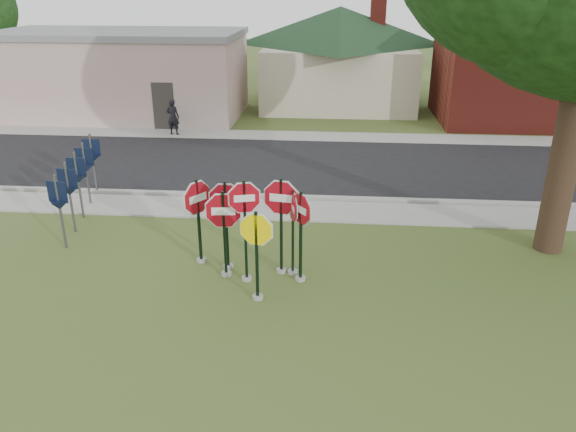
# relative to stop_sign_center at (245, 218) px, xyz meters

# --- Properties ---
(ground) EXTENTS (120.00, 120.00, 0.00)m
(ground) POSITION_rel_stop_sign_center_xyz_m (0.04, -1.20, -1.56)
(ground) COLOR #435821
(ground) RESTS_ON ground
(sidewalk_near) EXTENTS (60.00, 1.60, 0.06)m
(sidewalk_near) POSITION_rel_stop_sign_center_xyz_m (0.04, 4.30, -1.53)
(sidewalk_near) COLOR gray
(sidewalk_near) RESTS_ON ground
(road) EXTENTS (60.00, 7.00, 0.04)m
(road) POSITION_rel_stop_sign_center_xyz_m (0.04, 8.80, -1.54)
(road) COLOR black
(road) RESTS_ON ground
(sidewalk_far) EXTENTS (60.00, 1.60, 0.06)m
(sidewalk_far) POSITION_rel_stop_sign_center_xyz_m (0.04, 13.10, -1.53)
(sidewalk_far) COLOR gray
(sidewalk_far) RESTS_ON ground
(curb) EXTENTS (60.00, 0.20, 0.14)m
(curb) POSITION_rel_stop_sign_center_xyz_m (0.04, 5.30, -1.49)
(curb) COLOR gray
(curb) RESTS_ON ground
(stop_sign_center) EXTENTS (0.97, 0.27, 2.54)m
(stop_sign_center) POSITION_rel_stop_sign_center_xyz_m (0.00, 0.00, 0.00)
(stop_sign_center) COLOR gray
(stop_sign_center) RESTS_ON ground
(stop_sign_yellow) EXTENTS (1.00, 0.24, 2.16)m
(stop_sign_yellow) POSITION_rel_stop_sign_center_xyz_m (0.37, -0.81, -0.29)
(stop_sign_yellow) COLOR gray
(stop_sign_yellow) RESTS_ON ground
(stop_sign_left) EXTENTS (1.16, 0.24, 2.22)m
(stop_sign_left) POSITION_rel_stop_sign_center_xyz_m (-0.52, 0.18, -0.22)
(stop_sign_left) COLOR gray
(stop_sign_left) RESTS_ON ground
(stop_sign_right) EXTENTS (0.64, 0.81, 2.29)m
(stop_sign_right) POSITION_rel_stop_sign_center_xyz_m (1.24, 0.10, -0.18)
(stop_sign_right) COLOR gray
(stop_sign_right) RESTS_ON ground
(stop_sign_back_right) EXTENTS (1.13, 0.24, 2.47)m
(stop_sign_back_right) POSITION_rel_stop_sign_center_xyz_m (0.77, 0.45, -0.03)
(stop_sign_back_right) COLOR gray
(stop_sign_back_right) RESTS_ON ground
(stop_sign_back_left) EXTENTS (1.09, 0.24, 2.32)m
(stop_sign_back_left) POSITION_rel_stop_sign_center_xyz_m (-0.54, 0.55, -0.15)
(stop_sign_back_left) COLOR gray
(stop_sign_back_left) RESTS_ON ground
(stop_sign_far_right) EXTENTS (0.33, 0.92, 2.20)m
(stop_sign_far_right) POSITION_rel_stop_sign_center_xyz_m (1.04, 0.39, -0.25)
(stop_sign_far_right) COLOR gray
(stop_sign_far_right) RESTS_ON ground
(stop_sign_far_left) EXTENTS (0.65, 0.96, 2.26)m
(stop_sign_far_left) POSITION_rel_stop_sign_center_xyz_m (-1.27, 0.82, -0.19)
(stop_sign_far_left) COLOR gray
(stop_sign_far_left) RESTS_ON ground
(route_sign_row) EXTENTS (1.43, 4.63, 2.00)m
(route_sign_row) POSITION_rel_stop_sign_center_xyz_m (-5.36, 3.30, -0.34)
(route_sign_row) COLOR #59595E
(route_sign_row) RESTS_ON ground
(building_stucco) EXTENTS (12.20, 6.20, 4.20)m
(building_stucco) POSITION_rel_stop_sign_center_xyz_m (-8.96, 16.80, 0.59)
(building_stucco) COLOR beige
(building_stucco) RESTS_ON ground
(building_house) EXTENTS (11.60, 11.60, 6.20)m
(building_house) POSITION_rel_stop_sign_center_xyz_m (2.04, 20.80, 2.09)
(building_house) COLOR #B5A790
(building_house) RESTS_ON ground
(building_brick) EXTENTS (10.20, 6.20, 4.75)m
(building_brick) POSITION_rel_stop_sign_center_xyz_m (12.04, 17.30, 0.84)
(building_brick) COLOR maroon
(building_brick) RESTS_ON ground
(pedestrian) EXTENTS (0.62, 0.46, 1.58)m
(pedestrian) POSITION_rel_stop_sign_center_xyz_m (-5.27, 12.85, -0.71)
(pedestrian) COLOR black
(pedestrian) RESTS_ON sidewalk_far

